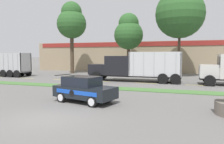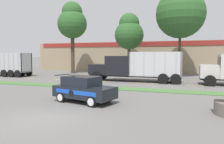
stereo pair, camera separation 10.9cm
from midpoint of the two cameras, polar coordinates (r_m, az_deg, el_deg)
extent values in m
plane|color=slate|center=(11.34, -17.34, -11.73)|extent=(600.00, 600.00, 0.00)
cube|color=#477538|center=(20.51, 0.24, -4.25)|extent=(120.00, 1.83, 0.06)
cube|color=yellow|center=(31.73, -21.14, -1.53)|extent=(2.40, 0.14, 0.01)
cube|color=yellow|center=(28.56, -12.82, -1.97)|extent=(2.40, 0.14, 0.01)
cube|color=yellow|center=(26.14, -2.69, -2.44)|extent=(2.40, 0.14, 0.01)
cube|color=yellow|center=(24.67, 9.06, -2.90)|extent=(2.40, 0.14, 0.01)
cube|color=yellow|center=(24.35, 21.70, -3.25)|extent=(2.40, 0.14, 0.01)
cube|color=black|center=(26.12, 5.78, -1.02)|extent=(10.96, 1.35, 0.18)
cube|color=black|center=(27.38, -3.13, 0.75)|extent=(2.24, 2.02, 1.25)
cube|color=#B7B7BC|center=(27.83, -5.33, 0.80)|extent=(0.06, 1.72, 1.07)
cube|color=black|center=(26.49, 2.09, 1.75)|extent=(2.96, 2.46, 2.28)
cube|color=black|center=(26.94, -0.97, 2.64)|extent=(0.04, 2.09, 1.03)
cylinder|color=silver|center=(25.27, 5.00, 3.39)|extent=(0.14, 0.14, 1.57)
cube|color=silver|center=(25.64, 11.45, -0.85)|extent=(5.76, 2.46, 0.12)
cube|color=silver|center=(26.07, 5.38, 2.26)|extent=(0.16, 2.46, 2.68)
cube|color=silver|center=(25.34, 17.79, 2.01)|extent=(0.16, 2.46, 2.68)
cube|color=silver|center=(24.41, 11.14, 2.06)|extent=(5.76, 0.16, 2.68)
cube|color=silver|center=(26.69, 11.82, 2.24)|extent=(5.76, 0.16, 2.68)
cube|color=#B2B2B7|center=(24.73, 5.81, 2.15)|extent=(0.10, 0.04, 2.55)
cube|color=#B2B2B7|center=(24.50, 8.44, 2.10)|extent=(0.10, 0.04, 2.55)
cube|color=#B2B2B7|center=(24.31, 11.11, 2.05)|extent=(0.10, 0.04, 2.55)
cube|color=#B2B2B7|center=(24.18, 13.82, 1.99)|extent=(0.10, 0.04, 2.55)
cube|color=#B2B2B7|center=(24.11, 16.55, 1.93)|extent=(0.10, 0.04, 2.55)
cylinder|color=black|center=(26.33, -4.12, -1.16)|extent=(1.14, 0.30, 1.14)
cylinder|color=black|center=(28.57, -2.21, -0.72)|extent=(1.14, 0.30, 1.14)
cylinder|color=black|center=(24.26, 16.42, -1.80)|extent=(1.14, 0.30, 1.14)
cylinder|color=black|center=(26.67, 16.65, -1.26)|extent=(1.14, 0.30, 1.14)
cylinder|color=black|center=(24.36, 13.31, -1.72)|extent=(1.14, 0.30, 1.14)
cylinder|color=black|center=(26.76, 13.82, -1.19)|extent=(1.14, 0.30, 1.14)
cube|color=#B7B7BC|center=(35.98, -25.34, 0.22)|extent=(6.71, 2.33, 0.12)
cube|color=#B7B7BC|center=(33.71, -21.43, 2.36)|extent=(0.16, 2.33, 2.67)
cube|color=#B7B7BC|center=(35.15, -26.65, 2.27)|extent=(6.71, 0.16, 2.67)
cube|color=#B7B7BC|center=(36.70, -24.23, 2.42)|extent=(6.71, 0.16, 2.67)
cube|color=#A3A3A8|center=(35.38, -27.24, 2.26)|extent=(0.10, 0.04, 2.54)
cube|color=#A3A3A8|center=(34.78, -26.28, 2.27)|extent=(0.10, 0.04, 2.54)
cube|color=#A3A3A8|center=(34.19, -25.29, 2.27)|extent=(0.10, 0.04, 2.54)
cube|color=#A3A3A8|center=(33.61, -24.27, 2.27)|extent=(0.10, 0.04, 2.54)
cube|color=#A3A3A8|center=(33.04, -23.20, 2.28)|extent=(0.10, 0.04, 2.54)
cylinder|color=black|center=(33.28, -23.31, -0.43)|extent=(1.04, 0.30, 1.04)
cylinder|color=black|center=(35.00, -20.79, -0.14)|extent=(1.04, 0.30, 1.04)
cylinder|color=black|center=(34.11, -24.83, -0.37)|extent=(1.04, 0.30, 1.04)
cylinder|color=black|center=(35.79, -22.30, -0.09)|extent=(1.04, 0.30, 1.04)
cylinder|color=black|center=(34.97, -26.28, -0.31)|extent=(1.04, 0.30, 1.04)
cylinder|color=black|center=(36.61, -23.74, -0.04)|extent=(1.04, 0.30, 1.04)
cube|color=silver|center=(25.13, 24.18, 0.16)|extent=(1.82, 2.03, 1.37)
cube|color=#B7B7BC|center=(25.06, 22.05, 0.21)|extent=(0.06, 1.74, 1.17)
cube|color=black|center=(25.18, 26.27, 2.37)|extent=(0.04, 2.11, 1.12)
cylinder|color=black|center=(24.00, 24.38, -2.11)|extent=(1.12, 0.30, 1.12)
cylinder|color=black|center=(26.41, 23.89, -1.53)|extent=(1.12, 0.30, 1.12)
cube|color=black|center=(14.61, -7.01, -5.11)|extent=(4.48, 2.78, 0.75)
cube|color=black|center=(14.68, -7.78, -2.43)|extent=(2.61, 2.11, 0.59)
cube|color=black|center=(14.65, -7.79, -1.20)|extent=(2.61, 2.11, 0.04)
cube|color=black|center=(15.82, -12.53, -0.70)|extent=(0.55, 1.46, 0.03)
cube|color=blue|center=(13.92, -9.46, -5.30)|extent=(3.23, 0.83, 0.26)
cylinder|color=black|center=(14.14, -10.39, -5.47)|extent=(0.40, 0.11, 0.41)
cylinder|color=black|center=(13.22, -5.12, -7.76)|extent=(0.69, 0.36, 0.66)
cylinder|color=silver|center=(13.14, -5.41, -7.84)|extent=(0.45, 0.13, 0.47)
cylinder|color=black|center=(14.60, -0.87, -6.58)|extent=(0.69, 0.36, 0.66)
cylinder|color=silver|center=(14.68, -0.64, -6.52)|extent=(0.45, 0.13, 0.47)
cylinder|color=black|center=(14.92, -12.98, -6.45)|extent=(0.69, 0.36, 0.66)
cylinder|color=silver|center=(14.85, -13.27, -6.51)|extent=(0.45, 0.13, 0.47)
cylinder|color=black|center=(16.16, -8.51, -5.56)|extent=(0.69, 0.36, 0.66)
cylinder|color=silver|center=(16.23, -8.27, -5.51)|extent=(0.45, 0.13, 0.47)
cube|color=black|center=(16.65, -9.38, -6.39)|extent=(0.51, 0.51, 0.03)
cone|color=#EA5B14|center=(16.59, -9.40, -5.24)|extent=(0.39, 0.39, 0.65)
cylinder|color=white|center=(16.58, -9.40, -5.02)|extent=(0.22, 0.22, 0.08)
cube|color=#9E896B|center=(46.41, 5.00, 3.98)|extent=(36.61, 12.00, 5.59)
cube|color=maroon|center=(40.62, 2.95, 7.25)|extent=(34.77, 0.10, 0.80)
cylinder|color=#473828|center=(32.58, 17.32, 4.90)|extent=(0.36, 0.36, 7.03)
sphere|color=#2D5B28|center=(33.09, 17.54, 14.29)|extent=(6.84, 6.84, 6.84)
cylinder|color=#473828|center=(36.16, 4.54, 3.50)|extent=(0.50, 0.50, 5.12)
sphere|color=#2D5B28|center=(36.31, 4.58, 9.61)|extent=(4.74, 4.74, 4.74)
sphere|color=#2D5B28|center=(36.53, 4.60, 12.57)|extent=(3.31, 3.31, 3.31)
cylinder|color=#473828|center=(38.20, -10.15, 4.97)|extent=(0.63, 0.63, 7.08)
sphere|color=#2D5B28|center=(38.57, -10.25, 12.27)|extent=(4.97, 4.97, 4.97)
sphere|color=#2D5B28|center=(38.89, -10.29, 15.17)|extent=(3.48, 3.48, 3.48)
camera|label=1|loc=(0.05, -89.84, 0.01)|focal=35.00mm
camera|label=2|loc=(0.05, 90.16, -0.01)|focal=35.00mm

